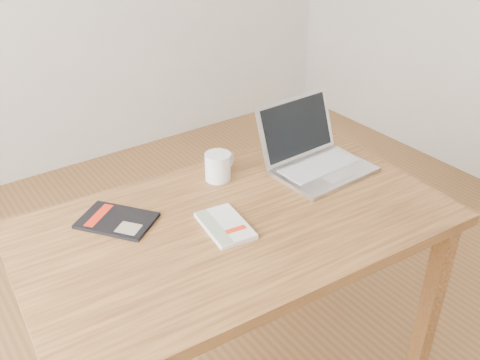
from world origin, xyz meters
TOP-DOWN VIEW (x-y plane):
  - room at (-0.07, 0.00)m, footprint 4.04×4.04m
  - desk at (-0.14, -0.05)m, footprint 1.41×0.86m
  - white_guidebook at (-0.20, -0.06)m, footprint 0.15×0.22m
  - black_guidebook at (-0.46, 0.17)m, footprint 0.26×0.28m
  - laptop at (0.29, 0.07)m, footprint 0.35×0.33m
  - coffee_mug at (-0.05, 0.21)m, footprint 0.13×0.09m

SIDE VIEW (x-z plane):
  - desk at x=-0.14m, z-range 0.29..1.04m
  - black_guidebook at x=-0.46m, z-range 0.75..0.76m
  - white_guidebook at x=-0.20m, z-range 0.75..0.77m
  - laptop at x=0.29m, z-range 0.68..0.92m
  - coffee_mug at x=-0.05m, z-range 0.75..0.85m
  - room at x=-0.07m, z-range 0.01..2.71m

